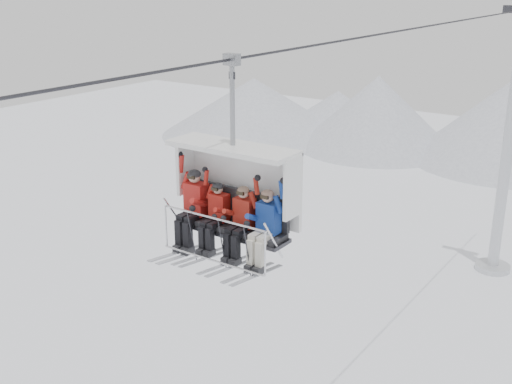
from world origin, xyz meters
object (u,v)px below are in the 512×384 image
Objects in this scene: lift_tower_right at (506,165)px; skier_center_right at (241,220)px; skier_center_left at (216,214)px; skier_far_right at (265,225)px; chairlift_carrier at (237,187)px; skier_far_left at (193,205)px.

lift_tower_right reaches higher than skier_center_right.
skier_center_right reaches higher than skier_center_left.
skier_center_right is at bearing -89.20° from lift_tower_right.
chairlift_carrier is at bearing 160.64° from skier_far_right.
skier_far_left is at bearing -161.80° from chairlift_carrier.
skier_far_left is at bearing 179.70° from skier_far_right.
chairlift_carrier is 2.36× the size of skier_center_left.
chairlift_carrier reaches higher than skier_far_right.
lift_tower_right is 23.20m from chairlift_carrier.
skier_center_right is at bearing 0.52° from skier_center_left.
skier_center_left is (-0.32, -0.32, -0.56)m from chairlift_carrier.
skier_center_left is 1.00× the size of skier_center_right.
chairlift_carrier is 1.08m from skier_far_right.
lift_tower_right is 7.99× the size of skier_far_right.
skier_far_left reaches higher than skier_center_left.
lift_tower_right is 23.40m from skier_center_left.
skier_far_left is 1.25m from skier_center_right.
chairlift_carrier is (0.00, -22.66, 4.96)m from lift_tower_right.
skier_center_left is (-0.32, -22.98, 4.41)m from lift_tower_right.
skier_center_left is at bearing -1.88° from skier_far_left.
skier_center_left is at bearing -134.55° from chairlift_carrier.
lift_tower_right is at bearing 87.70° from skier_far_left.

